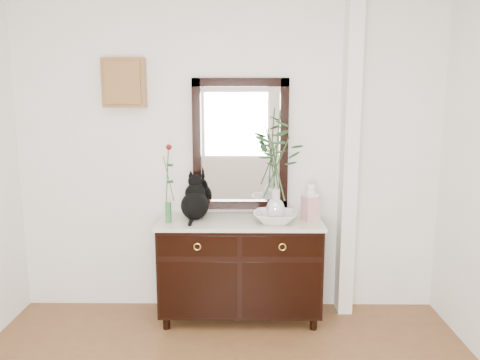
{
  "coord_description": "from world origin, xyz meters",
  "views": [
    {
      "loc": [
        0.13,
        -1.95,
        1.84
      ],
      "look_at": [
        0.1,
        1.63,
        1.2
      ],
      "focal_mm": 35.0,
      "sensor_mm": 36.0,
      "label": 1
    }
  ],
  "objects_px": {
    "lotus_bowl": "(275,217)",
    "cat": "(195,196)",
    "ginger_jar": "(311,201)",
    "sideboard": "(240,264)"
  },
  "relations": [
    {
      "from": "lotus_bowl",
      "to": "cat",
      "type": "bearing_deg",
      "value": 169.94
    },
    {
      "from": "lotus_bowl",
      "to": "ginger_jar",
      "type": "relative_size",
      "value": 1.11
    },
    {
      "from": "cat",
      "to": "lotus_bowl",
      "type": "distance_m",
      "value": 0.68
    },
    {
      "from": "lotus_bowl",
      "to": "ginger_jar",
      "type": "height_order",
      "value": "ginger_jar"
    },
    {
      "from": "sideboard",
      "to": "lotus_bowl",
      "type": "xyz_separation_m",
      "value": [
        0.28,
        -0.06,
        0.42
      ]
    },
    {
      "from": "cat",
      "to": "ginger_jar",
      "type": "bearing_deg",
      "value": -3.32
    },
    {
      "from": "sideboard",
      "to": "cat",
      "type": "xyz_separation_m",
      "value": [
        -0.37,
        0.05,
        0.56
      ]
    },
    {
      "from": "sideboard",
      "to": "cat",
      "type": "distance_m",
      "value": 0.68
    },
    {
      "from": "cat",
      "to": "lotus_bowl",
      "type": "bearing_deg",
      "value": -11.09
    },
    {
      "from": "lotus_bowl",
      "to": "ginger_jar",
      "type": "distance_m",
      "value": 0.32
    }
  ]
}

